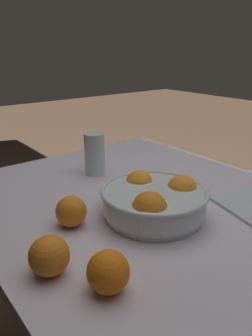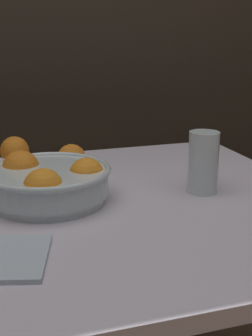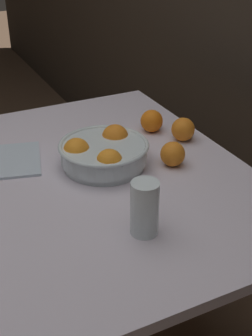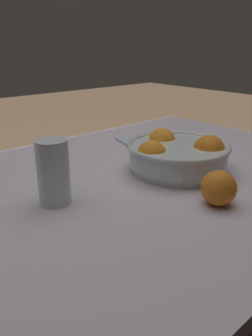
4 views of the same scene
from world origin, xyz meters
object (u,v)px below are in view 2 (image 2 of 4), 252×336
juice_glass (203,166)px  orange_loose_aside (15,151)px  orange_loose_front (72,159)px  fruit_bowl (48,182)px

juice_glass → orange_loose_aside: 0.51m
orange_loose_front → orange_loose_aside: size_ratio=0.96×
juice_glass → orange_loose_front: 0.33m
orange_loose_front → orange_loose_aside: (-0.13, 0.12, 0.00)m
juice_glass → orange_loose_front: bearing=137.5°
juice_glass → orange_loose_aside: size_ratio=1.79×
fruit_bowl → orange_loose_aside: bearing=98.1°
fruit_bowl → juice_glass: 0.33m
orange_loose_front → fruit_bowl: bearing=-115.0°
orange_loose_front → orange_loose_aside: orange_loose_aside is taller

